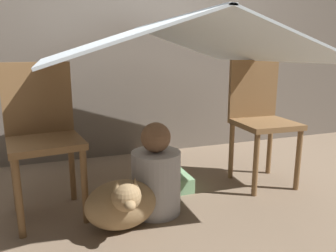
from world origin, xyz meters
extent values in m
plane|color=#7A6651|center=(0.00, 0.00, 0.00)|extent=(8.80, 8.80, 0.00)
cube|color=#6B6056|center=(0.00, 1.16, 1.25)|extent=(7.00, 0.05, 2.50)
cylinder|color=brown|center=(-0.86, -0.05, 0.21)|extent=(0.04, 0.04, 0.42)
cylinder|color=brown|center=(-0.53, -0.01, 0.21)|extent=(0.04, 0.04, 0.42)
cylinder|color=brown|center=(-0.90, 0.27, 0.21)|extent=(0.04, 0.04, 0.42)
cylinder|color=brown|center=(-0.58, 0.32, 0.21)|extent=(0.04, 0.04, 0.42)
cube|color=brown|center=(-0.72, 0.13, 0.44)|extent=(0.43, 0.43, 0.04)
cube|color=brown|center=(-0.74, 0.31, 0.66)|extent=(0.38, 0.08, 0.41)
cylinder|color=brown|center=(0.55, -0.02, 0.21)|extent=(0.04, 0.04, 0.42)
cylinder|color=brown|center=(0.87, -0.04, 0.21)|extent=(0.04, 0.04, 0.42)
cylinder|color=brown|center=(0.56, 0.30, 0.21)|extent=(0.04, 0.04, 0.42)
cylinder|color=brown|center=(0.89, 0.29, 0.21)|extent=(0.04, 0.04, 0.42)
cube|color=brown|center=(0.72, 0.13, 0.44)|extent=(0.40, 0.40, 0.04)
cube|color=brown|center=(0.72, 0.31, 0.66)|extent=(0.39, 0.04, 0.41)
cube|color=silver|center=(-0.36, 0.13, 0.99)|extent=(0.72, 1.45, 0.24)
cube|color=silver|center=(0.36, 0.13, 0.99)|extent=(0.72, 1.45, 0.24)
cube|color=silver|center=(0.00, 0.13, 1.10)|extent=(0.04, 1.45, 0.01)
cylinder|color=#B2B2B7|center=(-0.13, -0.02, 0.18)|extent=(0.28, 0.28, 0.37)
sphere|color=brown|center=(-0.13, -0.02, 0.46)|extent=(0.17, 0.17, 0.17)
ellipsoid|color=#9E7F56|center=(-0.36, -0.13, 0.13)|extent=(0.38, 0.23, 0.27)
sphere|color=#9E7F56|center=(-0.36, -0.28, 0.24)|extent=(0.15, 0.15, 0.15)
ellipsoid|color=#9E7F56|center=(-0.36, -0.34, 0.23)|extent=(0.06, 0.07, 0.05)
cone|color=#9E7F56|center=(-0.40, -0.28, 0.30)|extent=(0.05, 0.05, 0.07)
cone|color=#9E7F56|center=(-0.32, -0.28, 0.30)|extent=(0.05, 0.05, 0.07)
cube|color=#7FB27F|center=(0.02, 0.27, 0.05)|extent=(0.34, 0.27, 0.10)
camera|label=1|loc=(-0.66, -1.72, 0.93)|focal=35.00mm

